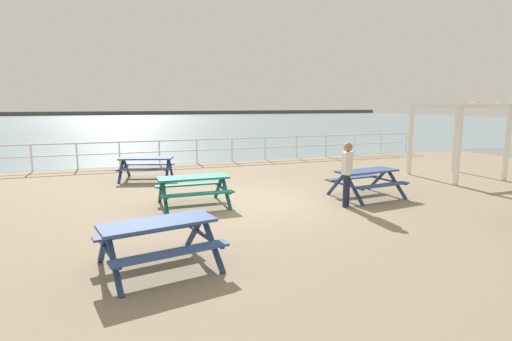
% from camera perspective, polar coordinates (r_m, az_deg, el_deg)
% --- Properties ---
extents(ground_plane, '(30.00, 24.00, 0.20)m').
position_cam_1_polar(ground_plane, '(11.12, 0.04, -4.87)').
color(ground_plane, gray).
extents(sea_band, '(142.00, 90.00, 0.01)m').
position_cam_1_polar(sea_band, '(63.04, -16.78, 6.55)').
color(sea_band, gray).
rests_on(sea_band, ground).
extents(distant_shoreline, '(142.00, 6.00, 1.80)m').
position_cam_1_polar(distant_shoreline, '(105.97, -18.21, 7.45)').
color(distant_shoreline, '#4C4C47').
rests_on(distant_shoreline, ground).
extents(seaward_railing, '(23.07, 0.07, 1.08)m').
position_cam_1_polar(seaward_railing, '(18.35, -8.31, 3.32)').
color(seaward_railing, white).
rests_on(seaward_railing, ground).
extents(picnic_table_near_right, '(2.15, 1.94, 0.80)m').
position_cam_1_polar(picnic_table_near_right, '(14.74, -15.15, 1.03)').
color(picnic_table_near_right, '#334C84').
rests_on(picnic_table_near_right, ground).
extents(picnic_table_mid_centre, '(2.06, 1.83, 0.80)m').
position_cam_1_polar(picnic_table_mid_centre, '(6.77, -13.56, -8.51)').
color(picnic_table_mid_centre, '#334C84').
rests_on(picnic_table_mid_centre, ground).
extents(picnic_table_far_left, '(1.98, 1.74, 0.80)m').
position_cam_1_polar(picnic_table_far_left, '(11.96, 15.27, -0.85)').
color(picnic_table_far_left, '#334C84').
rests_on(picnic_table_far_left, ground).
extents(picnic_table_far_right, '(1.81, 1.55, 0.80)m').
position_cam_1_polar(picnic_table_far_right, '(10.63, -8.81, -1.87)').
color(picnic_table_far_right, '#1E7A70').
rests_on(picnic_table_far_right, ground).
extents(visitor, '(0.40, 0.41, 1.66)m').
position_cam_1_polar(visitor, '(10.65, 12.66, 0.02)').
color(visitor, '#1E2338').
rests_on(visitor, ground).
extents(lattice_pergola, '(2.46, 2.58, 2.70)m').
position_cam_1_polar(lattice_pergola, '(16.17, 26.54, 6.11)').
color(lattice_pergola, white).
rests_on(lattice_pergola, ground).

